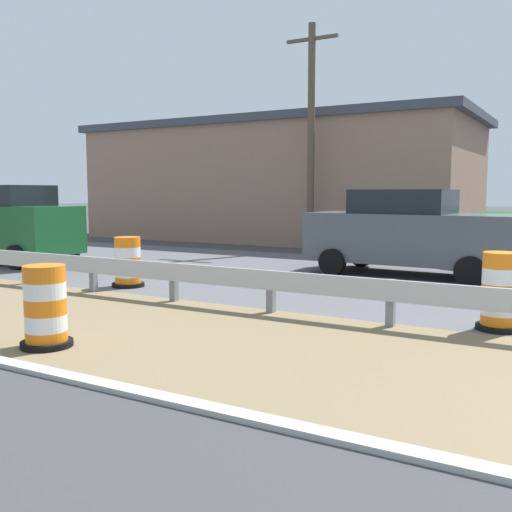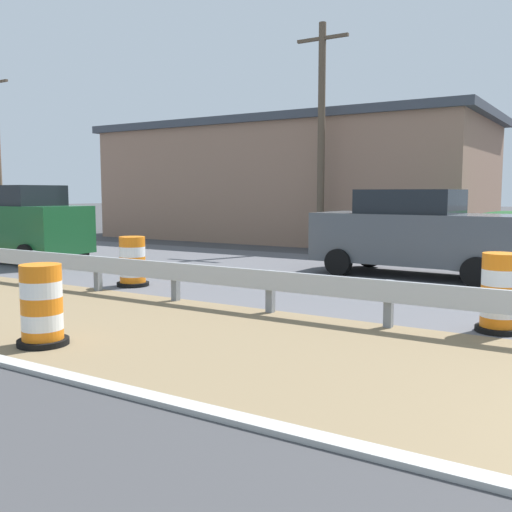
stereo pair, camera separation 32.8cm
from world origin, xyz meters
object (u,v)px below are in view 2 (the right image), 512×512
(traffic_barrel_nearest, at_px, (499,296))
(car_lead_far_lane, at_px, (21,224))
(traffic_barrel_close, at_px, (42,309))
(utility_pole_near, at_px, (321,134))
(traffic_barrel_mid, at_px, (133,264))
(car_mid_far_lane, at_px, (416,233))

(traffic_barrel_nearest, height_order, car_lead_far_lane, car_lead_far_lane)
(traffic_barrel_close, bearing_deg, utility_pole_near, 9.94)
(traffic_barrel_close, xyz_separation_m, car_lead_far_lane, (5.63, 8.08, 0.60))
(traffic_barrel_nearest, height_order, traffic_barrel_mid, traffic_barrel_nearest)
(traffic_barrel_close, bearing_deg, car_lead_far_lane, 55.15)
(traffic_barrel_nearest, xyz_separation_m, utility_pole_near, (9.06, 7.16, 3.36))
(traffic_barrel_nearest, height_order, car_mid_far_lane, car_mid_far_lane)
(traffic_barrel_nearest, bearing_deg, traffic_barrel_close, 128.47)
(car_lead_far_lane, distance_m, utility_pole_near, 9.76)
(car_mid_far_lane, bearing_deg, car_lead_far_lane, -161.40)
(utility_pole_near, bearing_deg, traffic_barrel_mid, 179.13)
(traffic_barrel_nearest, bearing_deg, utility_pole_near, 38.32)
(traffic_barrel_nearest, bearing_deg, traffic_barrel_mid, 87.86)
(traffic_barrel_close, xyz_separation_m, traffic_barrel_mid, (4.16, 2.40, -0.00))
(utility_pole_near, bearing_deg, car_lead_far_lane, 141.53)
(traffic_barrel_mid, xyz_separation_m, utility_pole_near, (8.79, -0.13, 3.40))
(traffic_barrel_nearest, distance_m, utility_pole_near, 12.03)
(traffic_barrel_close, height_order, utility_pole_near, utility_pole_near)
(traffic_barrel_nearest, distance_m, car_lead_far_lane, 13.10)
(traffic_barrel_nearest, distance_m, car_mid_far_lane, 5.62)
(traffic_barrel_close, relative_size, car_mid_far_lane, 0.22)
(traffic_barrel_nearest, xyz_separation_m, traffic_barrel_close, (-3.89, 4.89, -0.03))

